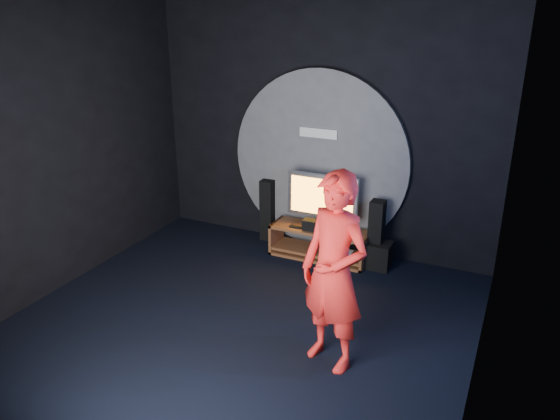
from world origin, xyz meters
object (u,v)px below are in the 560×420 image
(media_console, at_px, (320,245))
(subwoofer, at_px, (379,255))
(tv, at_px, (322,199))
(tower_speaker_left, at_px, (268,210))
(tower_speaker_right, at_px, (376,234))
(player, at_px, (334,273))

(media_console, xyz_separation_m, subwoofer, (0.84, 0.07, -0.01))
(tv, distance_m, tower_speaker_left, 1.06)
(tower_speaker_right, bearing_deg, tower_speaker_left, 173.69)
(media_console, xyz_separation_m, tower_speaker_left, (-0.96, 0.30, 0.28))
(tv, relative_size, tower_speaker_right, 1.08)
(tower_speaker_left, relative_size, subwoofer, 2.62)
(tower_speaker_left, bearing_deg, tower_speaker_right, -6.31)
(media_console, bearing_deg, player, -66.11)
(media_console, relative_size, tv, 1.37)
(tv, distance_m, player, 2.47)
(media_console, relative_size, tower_speaker_left, 1.47)
(subwoofer, bearing_deg, tower_speaker_left, 172.60)
(player, bearing_deg, tv, 133.06)
(tv, bearing_deg, tower_speaker_right, 3.01)
(media_console, height_order, subwoofer, media_console)
(tower_speaker_left, distance_m, player, 3.20)
(tower_speaker_left, distance_m, subwoofer, 1.84)
(tower_speaker_right, xyz_separation_m, subwoofer, (0.07, -0.04, -0.29))
(tv, xyz_separation_m, tower_speaker_right, (0.78, 0.04, -0.40))
(player, bearing_deg, tower_speaker_right, 114.57)
(media_console, distance_m, tv, 0.68)
(tower_speaker_left, bearing_deg, media_console, -17.33)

